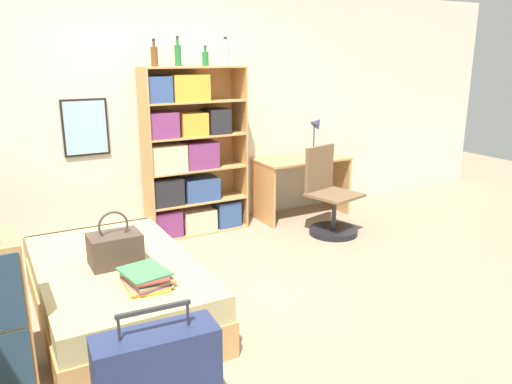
{
  "coord_description": "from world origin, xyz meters",
  "views": [
    {
      "loc": [
        -1.47,
        -3.43,
        1.89
      ],
      "look_at": [
        0.53,
        0.18,
        0.75
      ],
      "focal_mm": 35.0,
      "sensor_mm": 36.0,
      "label": 1
    }
  ],
  "objects_px": {
    "bed": "(117,289)",
    "book_stack_on_bed": "(147,278)",
    "handbag": "(115,248)",
    "bottle_clear": "(205,58)",
    "bottle_green": "(154,56)",
    "desk_lamp": "(317,129)",
    "bottle_blue": "(226,55)",
    "desk": "(301,176)",
    "bottle_brown": "(178,55)",
    "desk_chair": "(330,207)",
    "bookcase": "(188,159)"
  },
  "relations": [
    {
      "from": "bed",
      "to": "book_stack_on_bed",
      "type": "height_order",
      "value": "book_stack_on_bed"
    },
    {
      "from": "handbag",
      "to": "bottle_clear",
      "type": "distance_m",
      "value": 2.4
    },
    {
      "from": "bottle_green",
      "to": "bottle_clear",
      "type": "distance_m",
      "value": 0.53
    },
    {
      "from": "book_stack_on_bed",
      "to": "desk_lamp",
      "type": "height_order",
      "value": "desk_lamp"
    },
    {
      "from": "bottle_clear",
      "to": "desk_lamp",
      "type": "relative_size",
      "value": 0.43
    },
    {
      "from": "bottle_blue",
      "to": "desk",
      "type": "height_order",
      "value": "bottle_blue"
    },
    {
      "from": "handbag",
      "to": "bottle_clear",
      "type": "height_order",
      "value": "bottle_clear"
    },
    {
      "from": "bottle_brown",
      "to": "bottle_blue",
      "type": "distance_m",
      "value": 0.52
    },
    {
      "from": "bottle_green",
      "to": "bottle_blue",
      "type": "height_order",
      "value": "bottle_blue"
    },
    {
      "from": "handbag",
      "to": "desk_lamp",
      "type": "relative_size",
      "value": 0.84
    },
    {
      "from": "bed",
      "to": "bottle_brown",
      "type": "bearing_deg",
      "value": 53.26
    },
    {
      "from": "handbag",
      "to": "bed",
      "type": "bearing_deg",
      "value": 90.23
    },
    {
      "from": "handbag",
      "to": "desk_chair",
      "type": "distance_m",
      "value": 2.6
    },
    {
      "from": "desk_chair",
      "to": "bottle_clear",
      "type": "bearing_deg",
      "value": 146.14
    },
    {
      "from": "bottle_blue",
      "to": "desk",
      "type": "xyz_separation_m",
      "value": [
        0.92,
        -0.11,
        -1.4
      ]
    },
    {
      "from": "bed",
      "to": "desk_lamp",
      "type": "bearing_deg",
      "value": 26.84
    },
    {
      "from": "book_stack_on_bed",
      "to": "bottle_brown",
      "type": "bearing_deg",
      "value": 62.81
    },
    {
      "from": "bottle_clear",
      "to": "desk_lamp",
      "type": "xyz_separation_m",
      "value": [
        1.42,
        -0.0,
        -0.82
      ]
    },
    {
      "from": "handbag",
      "to": "desk_chair",
      "type": "bearing_deg",
      "value": 16.44
    },
    {
      "from": "bed",
      "to": "desk_chair",
      "type": "xyz_separation_m",
      "value": [
        2.48,
        0.68,
        0.08
      ]
    },
    {
      "from": "bookcase",
      "to": "bottle_clear",
      "type": "height_order",
      "value": "bottle_clear"
    },
    {
      "from": "bed",
      "to": "bottle_blue",
      "type": "distance_m",
      "value": 2.74
    },
    {
      "from": "bookcase",
      "to": "bottle_blue",
      "type": "relative_size",
      "value": 6.09
    },
    {
      "from": "bed",
      "to": "handbag",
      "type": "relative_size",
      "value": 4.54
    },
    {
      "from": "bottle_clear",
      "to": "desk",
      "type": "xyz_separation_m",
      "value": [
        1.17,
        -0.08,
        -1.36
      ]
    },
    {
      "from": "bookcase",
      "to": "desk_lamp",
      "type": "bearing_deg",
      "value": -0.51
    },
    {
      "from": "bed",
      "to": "bottle_clear",
      "type": "xyz_separation_m",
      "value": [
        1.38,
        1.42,
        1.64
      ]
    },
    {
      "from": "bottle_brown",
      "to": "desk_lamp",
      "type": "height_order",
      "value": "bottle_brown"
    },
    {
      "from": "bookcase",
      "to": "bottle_green",
      "type": "relative_size",
      "value": 6.76
    },
    {
      "from": "handbag",
      "to": "bookcase",
      "type": "distance_m",
      "value": 1.9
    },
    {
      "from": "handbag",
      "to": "book_stack_on_bed",
      "type": "height_order",
      "value": "handbag"
    },
    {
      "from": "desk",
      "to": "desk_chair",
      "type": "distance_m",
      "value": 0.69
    },
    {
      "from": "bed",
      "to": "bottle_brown",
      "type": "height_order",
      "value": "bottle_brown"
    },
    {
      "from": "desk",
      "to": "bookcase",
      "type": "bearing_deg",
      "value": 176.14
    },
    {
      "from": "bottle_blue",
      "to": "bottle_green",
      "type": "bearing_deg",
      "value": -179.72
    },
    {
      "from": "bookcase",
      "to": "bottle_clear",
      "type": "xyz_separation_m",
      "value": [
        0.22,
        -0.01,
        1.03
      ]
    },
    {
      "from": "book_stack_on_bed",
      "to": "desk",
      "type": "distance_m",
      "value": 3.06
    },
    {
      "from": "bed",
      "to": "bottle_green",
      "type": "height_order",
      "value": "bottle_green"
    },
    {
      "from": "bed",
      "to": "bottle_brown",
      "type": "relative_size",
      "value": 6.21
    },
    {
      "from": "handbag",
      "to": "bottle_blue",
      "type": "relative_size",
      "value": 1.37
    },
    {
      "from": "bottle_clear",
      "to": "bottle_green",
      "type": "bearing_deg",
      "value": 177.5
    },
    {
      "from": "handbag",
      "to": "desk",
      "type": "distance_m",
      "value": 2.9
    },
    {
      "from": "bookcase",
      "to": "desk",
      "type": "distance_m",
      "value": 1.43
    },
    {
      "from": "bookcase",
      "to": "bottle_blue",
      "type": "xyz_separation_m",
      "value": [
        0.47,
        0.02,
        1.06
      ]
    },
    {
      "from": "bottle_clear",
      "to": "bookcase",
      "type": "bearing_deg",
      "value": 177.08
    },
    {
      "from": "bookcase",
      "to": "bottle_brown",
      "type": "bearing_deg",
      "value": 139.61
    },
    {
      "from": "bookcase",
      "to": "bottle_clear",
      "type": "relative_size",
      "value": 8.78
    },
    {
      "from": "handbag",
      "to": "desk_lamp",
      "type": "bearing_deg",
      "value": 27.67
    },
    {
      "from": "handbag",
      "to": "bottle_green",
      "type": "bearing_deg",
      "value": 60.5
    },
    {
      "from": "desk_lamp",
      "to": "bottle_clear",
      "type": "bearing_deg",
      "value": 179.87
    }
  ]
}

